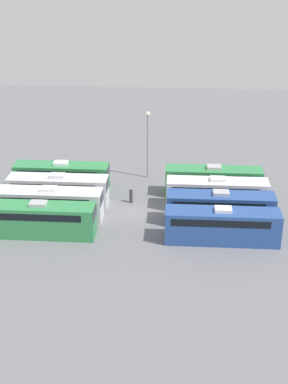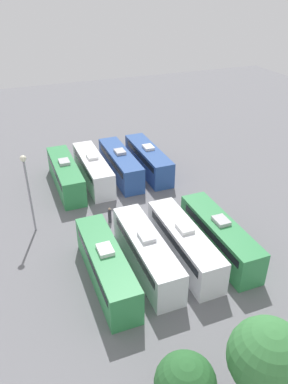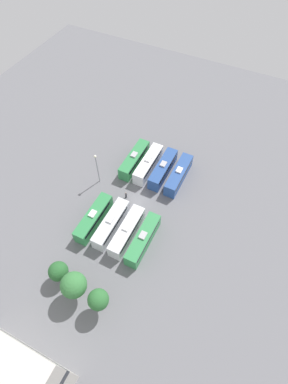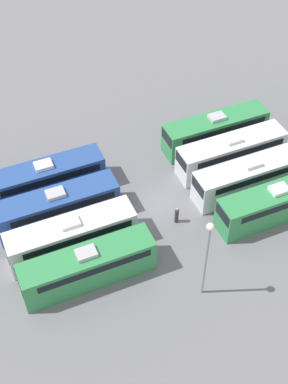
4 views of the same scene
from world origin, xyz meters
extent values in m
plane|color=slate|center=(0.00, 0.00, 0.00)|extent=(117.85, 117.85, 0.00)
cube|color=#284C93|center=(-5.55, -8.95, 1.61)|extent=(2.56, 10.90, 3.23)
cube|color=black|center=(-5.55, -8.68, 2.52)|extent=(2.60, 9.26, 0.71)
cube|color=black|center=(-5.55, -14.39, 2.51)|extent=(2.25, 0.08, 1.13)
cube|color=white|center=(-5.55, -8.95, 3.40)|extent=(1.20, 1.60, 0.35)
cube|color=#284C93|center=(-1.73, -8.99, 1.61)|extent=(2.56, 10.90, 3.23)
cube|color=black|center=(-1.73, -8.71, 2.52)|extent=(2.60, 9.26, 0.71)
cube|color=black|center=(-1.73, -14.43, 2.51)|extent=(2.25, 0.08, 1.13)
cube|color=#B2B2B7|center=(-1.73, -8.99, 3.40)|extent=(1.20, 1.60, 0.35)
cube|color=white|center=(1.89, -8.86, 1.61)|extent=(2.56, 10.90, 3.23)
cube|color=black|center=(1.89, -8.59, 2.52)|extent=(2.60, 9.26, 0.71)
cube|color=black|center=(1.89, -14.30, 2.51)|extent=(2.25, 0.08, 1.13)
cube|color=white|center=(1.89, -8.86, 3.40)|extent=(1.20, 1.60, 0.35)
cube|color=#338C4C|center=(5.36, -8.64, 1.61)|extent=(2.56, 10.90, 3.23)
cube|color=black|center=(5.36, -8.37, 2.52)|extent=(2.60, 9.26, 0.71)
cube|color=black|center=(5.36, -14.08, 2.51)|extent=(2.25, 0.08, 1.13)
cube|color=#B2B2B7|center=(5.36, -8.64, 3.40)|extent=(1.20, 1.60, 0.35)
cube|color=#338C4C|center=(-5.50, 8.77, 1.61)|extent=(2.56, 10.90, 3.23)
cube|color=black|center=(-5.50, 9.05, 2.52)|extent=(2.60, 9.26, 0.71)
cube|color=black|center=(-5.50, 3.33, 2.51)|extent=(2.25, 0.08, 1.13)
cube|color=#B2B2B7|center=(-5.50, 8.77, 3.40)|extent=(1.20, 1.60, 0.35)
cube|color=silver|center=(-1.93, 8.59, 1.61)|extent=(2.56, 10.90, 3.23)
cube|color=black|center=(-1.93, 8.86, 2.52)|extent=(2.60, 9.26, 0.71)
cube|color=black|center=(-1.93, 3.15, 2.51)|extent=(2.25, 0.08, 1.13)
cube|color=white|center=(-1.93, 8.59, 3.40)|extent=(1.20, 1.60, 0.35)
cube|color=silver|center=(1.66, 8.49, 1.61)|extent=(2.56, 10.90, 3.23)
cube|color=black|center=(1.66, 8.76, 2.52)|extent=(2.60, 9.26, 0.71)
cube|color=black|center=(1.66, 3.05, 2.51)|extent=(2.25, 0.08, 1.13)
cube|color=silver|center=(1.66, 8.49, 3.40)|extent=(1.20, 1.60, 0.35)
cube|color=#338C4C|center=(5.43, 8.89, 1.61)|extent=(2.56, 10.90, 3.23)
cube|color=black|center=(5.43, 9.16, 2.52)|extent=(2.60, 9.26, 0.71)
cube|color=black|center=(5.43, 3.45, 2.51)|extent=(2.25, 0.08, 1.13)
cube|color=white|center=(5.43, 8.89, 3.40)|extent=(1.20, 1.60, 0.35)
cylinder|color=#333338|center=(2.63, 0.56, 0.77)|extent=(0.36, 0.36, 1.53)
sphere|color=tan|center=(2.63, 0.56, 1.65)|extent=(0.24, 0.24, 0.24)
cylinder|color=gray|center=(10.14, -0.81, 3.95)|extent=(0.20, 0.20, 7.91)
sphere|color=#EAE5C6|center=(10.14, -0.81, 8.09)|extent=(0.60, 0.60, 0.60)
camera|label=1|loc=(-51.16, -4.64, 25.37)|focal=50.00mm
camera|label=2|loc=(11.18, 32.14, 22.72)|focal=35.00mm
camera|label=3|loc=(-17.22, 32.10, 53.22)|focal=28.00mm
camera|label=4|loc=(30.21, -14.46, 36.43)|focal=50.00mm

